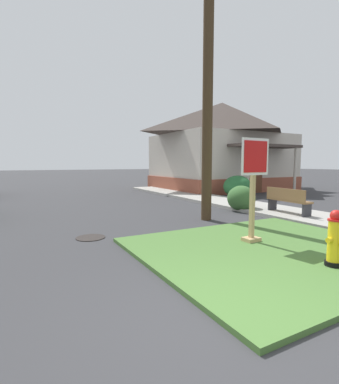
{
  "coord_description": "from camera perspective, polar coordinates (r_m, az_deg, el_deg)",
  "views": [
    {
      "loc": [
        -2.01,
        -2.29,
        1.81
      ],
      "look_at": [
        1.84,
        4.83,
        1.0
      ],
      "focal_mm": 26.89,
      "sensor_mm": 36.0,
      "label": 1
    }
  ],
  "objects": [
    {
      "name": "ground_plane",
      "position": [
        3.55,
        12.17,
        -25.14
      ],
      "size": [
        160.0,
        160.0,
        0.0
      ],
      "primitive_type": "plane",
      "color": "#333335"
    },
    {
      "name": "shrub_near_porch",
      "position": [
        15.51,
        13.31,
        1.04
      ],
      "size": [
        1.46,
        1.46,
        1.17
      ],
      "primitive_type": "ellipsoid",
      "color": "#255F30",
      "rests_on": "ground"
    },
    {
      "name": "shrub_by_curb",
      "position": [
        11.26,
        14.05,
        -1.22
      ],
      "size": [
        1.06,
        1.06,
        0.96
      ],
      "primitive_type": "ellipsoid",
      "color": "#3A6631",
      "rests_on": "ground"
    },
    {
      "name": "sidewalk_strip",
      "position": [
        12.49,
        14.4,
        -2.51
      ],
      "size": [
        2.2,
        19.87,
        0.12
      ],
      "primitive_type": "cube",
      "color": "#9E9B93",
      "rests_on": "ground"
    },
    {
      "name": "corner_house",
      "position": [
        20.84,
        10.31,
        9.15
      ],
      "size": [
        8.82,
        8.37,
        6.0
      ],
      "color": "brown",
      "rests_on": "ground"
    },
    {
      "name": "street_bench",
      "position": [
        10.49,
        22.32,
        -1.38
      ],
      "size": [
        0.54,
        1.68,
        0.85
      ],
      "color": "brown",
      "rests_on": "sidewalk_strip"
    },
    {
      "name": "manhole_cover",
      "position": [
        7.34,
        -15.4,
        -8.71
      ],
      "size": [
        0.7,
        0.7,
        0.02
      ],
      "primitive_type": "cylinder",
      "color": "black",
      "rests_on": "ground"
    },
    {
      "name": "grass_corner_patch",
      "position": [
        6.4,
        19.45,
        -10.68
      ],
      "size": [
        5.27,
        4.53,
        0.08
      ],
      "primitive_type": "cube",
      "color": "#477033",
      "rests_on": "ground"
    },
    {
      "name": "utility_pole",
      "position": [
        9.96,
        7.74,
        28.29
      ],
      "size": [
        1.39,
        0.32,
        10.99
      ],
      "color": "#42301E",
      "rests_on": "ground"
    },
    {
      "name": "stop_sign",
      "position": [
        6.56,
        16.27,
        0.32
      ],
      "size": [
        0.79,
        0.29,
        2.27
      ],
      "color": "tan",
      "rests_on": "grass_corner_patch"
    },
    {
      "name": "fire_hydrant",
      "position": [
        5.62,
        29.97,
        -8.18
      ],
      "size": [
        0.38,
        0.34,
        0.96
      ],
      "color": "black",
      "rests_on": "grass_corner_patch"
    }
  ]
}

